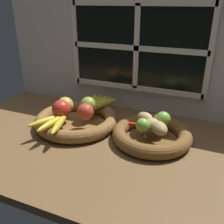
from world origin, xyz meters
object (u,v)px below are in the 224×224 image
object	(u,v)px
lime_far	(163,119)
banana_bunch_back	(97,103)
apple_green_back	(88,105)
potato_back	(161,119)
potato_oblong	(145,118)
chili_pepper	(147,125)
apple_red_front	(61,109)
fruit_bowl_right	(152,135)
potato_large	(152,124)
apple_red_right	(85,112)
apple_golden_left	(65,105)
banana_bunch_front	(53,122)
fruit_bowl_left	(77,120)
lime_near	(143,125)
potato_small	(159,128)

from	to	relation	value
lime_far	banana_bunch_back	bearing A→B (deg)	165.92
apple_green_back	potato_back	size ratio (longest dim) A/B	1.03
potato_oblong	chili_pepper	size ratio (longest dim) A/B	0.49
apple_red_front	potato_oblong	size ratio (longest dim) A/B	1.07
fruit_bowl_right	apple_green_back	distance (cm)	31.27
chili_pepper	potato_large	bearing A→B (deg)	-15.61
fruit_bowl_right	apple_green_back	size ratio (longest dim) A/B	4.51
apple_red_front	potato_large	world-z (taller)	apple_red_front
potato_oblong	potato_large	bearing A→B (deg)	-37.87
chili_pepper	apple_green_back	bearing A→B (deg)	158.00
apple_red_right	potato_large	distance (cm)	27.86
banana_bunch_back	chili_pepper	xyz separation A→B (cm)	(27.92, -12.26, -0.51)
apple_golden_left	banana_bunch_front	distance (cm)	12.81
chili_pepper	fruit_bowl_right	bearing A→B (deg)	-15.61
fruit_bowl_left	apple_golden_left	size ratio (longest dim) A/B	5.15
apple_red_front	banana_bunch_back	xyz separation A→B (cm)	(8.15, 17.48, -2.46)
potato_back	potato_large	size ratio (longest dim) A/B	1.07
apple_golden_left	potato_oblong	bearing A→B (deg)	4.64
banana_bunch_back	lime_far	bearing A→B (deg)	-14.08
apple_green_back	lime_far	bearing A→B (deg)	-0.71
fruit_bowl_left	apple_red_right	xyz separation A→B (cm)	(6.26, -2.82, 6.40)
banana_bunch_back	fruit_bowl_left	bearing A→B (deg)	-108.26
apple_green_back	banana_bunch_back	bearing A→B (deg)	86.97
apple_green_back	banana_bunch_front	xyz separation A→B (cm)	(-6.81, -16.86, -2.14)
potato_back	chili_pepper	world-z (taller)	potato_back
fruit_bowl_right	lime_far	world-z (taller)	lime_far
apple_green_back	lime_near	distance (cm)	28.88
fruit_bowl_right	potato_large	xyz separation A→B (cm)	(-0.00, 0.00, 4.95)
fruit_bowl_right	banana_bunch_front	world-z (taller)	banana_bunch_front
apple_green_back	banana_bunch_front	bearing A→B (deg)	-112.01
apple_green_back	lime_near	size ratio (longest dim) A/B	1.28
fruit_bowl_right	potato_small	distance (cm)	7.10
apple_red_right	lime_near	size ratio (longest dim) A/B	1.28
fruit_bowl_left	apple_golden_left	distance (cm)	8.34
apple_red_right	apple_golden_left	bearing A→B (deg)	166.00
lime_near	potato_oblong	bearing A→B (deg)	98.65
apple_red_front	banana_bunch_back	size ratio (longest dim) A/B	0.40
apple_red_front	apple_golden_left	xyz separation A→B (cm)	(-1.20, 5.19, -0.33)
potato_back	apple_golden_left	bearing A→B (deg)	-173.71
apple_golden_left	lime_far	bearing A→B (deg)	5.40
apple_red_front	lime_far	xyz separation A→B (cm)	(41.17, 9.20, -0.96)
apple_green_back	potato_oblong	xyz separation A→B (cm)	(26.51, -1.54, -1.09)
banana_bunch_back	apple_red_front	bearing A→B (deg)	-114.99
lime_near	lime_far	distance (cm)	10.02
lime_far	apple_red_front	bearing A→B (deg)	-167.41
fruit_bowl_left	lime_far	distance (cm)	37.77
potato_large	chili_pepper	world-z (taller)	potato_large
potato_large	apple_red_right	bearing A→B (deg)	-174.18
apple_golden_left	potato_small	size ratio (longest dim) A/B	0.88
apple_red_front	apple_golden_left	size ratio (longest dim) A/B	1.09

